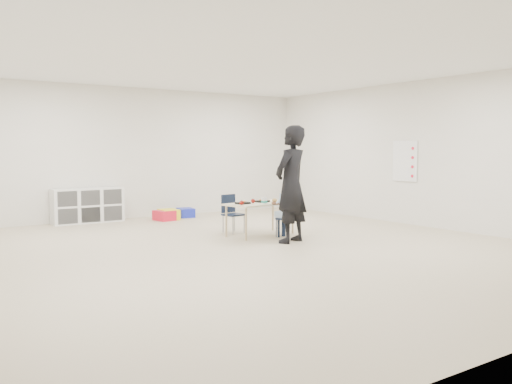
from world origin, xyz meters
TOP-DOWN VIEW (x-y plane):
  - room at (0.00, 0.00)m, footprint 9.00×9.02m
  - table at (0.77, 1.00)m, footprint 1.31×0.80m
  - chair_near at (1.00, 0.50)m, footprint 0.37×0.36m
  - chair_far at (0.54, 1.50)m, footprint 0.37×0.36m
  - child at (1.00, 0.50)m, footprint 0.52×0.52m
  - lunch_tray_near at (0.87, 1.08)m, footprint 0.24×0.19m
  - lunch_tray_far at (0.41, 1.00)m, footprint 0.24×0.19m
  - milk_carton at (0.77, 0.88)m, footprint 0.08×0.08m
  - bread_roll at (1.04, 0.95)m, footprint 0.09×0.09m
  - apple_near at (0.64, 1.03)m, footprint 0.07×0.07m
  - apple_far at (0.31, 0.86)m, footprint 0.07×0.07m
  - cubby_shelf at (-1.20, 4.28)m, footprint 1.40×0.40m
  - rules_poster at (3.98, 0.60)m, footprint 0.02×0.60m
  - adult at (0.76, 0.13)m, footprint 0.79×0.66m
  - bin_red at (0.23, 3.74)m, footprint 0.39×0.47m
  - bin_yellow at (0.36, 3.81)m, footprint 0.36×0.46m
  - bin_blue at (0.84, 3.98)m, footprint 0.36×0.44m

SIDE VIEW (x-z plane):
  - bin_blue at x=0.84m, z-range 0.00..0.20m
  - bin_red at x=0.23m, z-range 0.00..0.21m
  - bin_yellow at x=0.36m, z-range 0.00..0.22m
  - table at x=0.77m, z-range 0.00..0.57m
  - chair_near at x=1.00m, z-range 0.00..0.68m
  - chair_far at x=0.54m, z-range 0.00..0.68m
  - cubby_shelf at x=-1.20m, z-range 0.00..0.70m
  - child at x=1.00m, z-range 0.00..1.07m
  - lunch_tray_near at x=0.87m, z-range 0.56..0.59m
  - lunch_tray_far at x=0.41m, z-range 0.56..0.59m
  - bread_roll at x=1.04m, z-range 0.56..0.63m
  - apple_near at x=0.64m, z-range 0.56..0.64m
  - apple_far at x=0.31m, z-range 0.56..0.64m
  - milk_carton at x=0.77m, z-range 0.56..0.66m
  - adult at x=0.76m, z-range 0.00..1.86m
  - rules_poster at x=3.98m, z-range 0.85..1.65m
  - room at x=0.00m, z-range 0.00..2.80m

